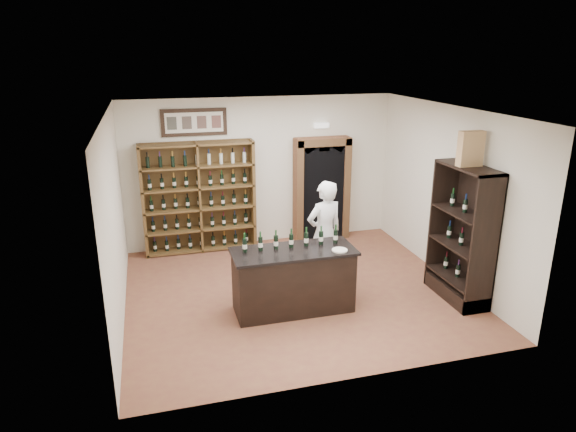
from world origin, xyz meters
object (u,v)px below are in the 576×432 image
Objects in this scene: side_cabinet at (462,254)px; shopkeeper at (324,233)px; counter_bottle_0 at (245,245)px; wine_shelf at (199,197)px; tasting_counter at (293,281)px; wine_crate at (471,149)px.

shopkeeper is at bearing 151.06° from side_cabinet.
counter_bottle_0 is 1.64m from shopkeeper.
wine_shelf is 1.17× the size of tasting_counter.
shopkeeper is (-1.96, 1.08, 0.16)m from side_cabinet.
tasting_counter is 3.33m from wine_crate.
wine_shelf and side_cabinet have the same top height.
tasting_counter is at bearing 175.22° from wine_crate.
side_cabinet is 1.71m from wine_crate.
wine_shelf is at bearing -62.33° from shopkeeper.
tasting_counter is at bearing -69.44° from wine_shelf.
wine_shelf is 1.00× the size of side_cabinet.
wine_crate is (1.90, -1.08, 1.55)m from shopkeeper.
wine_shelf is 5.02m from side_cabinet.
wine_shelf is 3.19m from tasting_counter.
shopkeeper is at bearing -49.02° from wine_shelf.
shopkeeper is (1.49, 0.66, -0.19)m from counter_bottle_0.
shopkeeper is 3.45× the size of wine_crate.
wine_shelf reaches higher than tasting_counter.
wine_shelf is 1.20× the size of shopkeeper.
wine_crate is at bearing 137.07° from shopkeeper.
side_cabinet is at bearing -6.28° from tasting_counter.
side_cabinet is at bearing 137.75° from shopkeeper.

